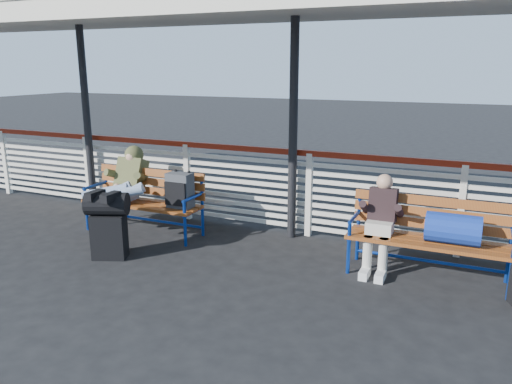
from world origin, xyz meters
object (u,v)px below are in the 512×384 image
at_px(luggage_stack, 108,223).
at_px(bench_right, 441,230).
at_px(traveler_man, 120,189).
at_px(companion_person, 380,222).
at_px(bench_left, 157,194).

distance_m(luggage_stack, bench_right, 3.99).
height_order(traveler_man, companion_person, traveler_man).
relative_size(bench_left, traveler_man, 1.10).
height_order(bench_right, companion_person, companion_person).
height_order(bench_left, bench_right, bench_left).
xyz_separation_m(bench_right, companion_person, (-0.67, -0.01, 0.00)).
bearing_deg(bench_right, traveler_man, -175.60).
xyz_separation_m(luggage_stack, traveler_man, (-0.35, 0.69, 0.25)).
bearing_deg(luggage_stack, companion_person, -4.53).
bearing_deg(traveler_man, companion_person, 5.11).
xyz_separation_m(luggage_stack, companion_person, (3.18, 1.00, 0.13)).
bearing_deg(traveler_man, bench_right, 4.40).
xyz_separation_m(bench_left, bench_right, (3.83, -0.02, -0.01)).
relative_size(luggage_stack, traveler_man, 0.53).
bearing_deg(bench_right, companion_person, -179.34).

